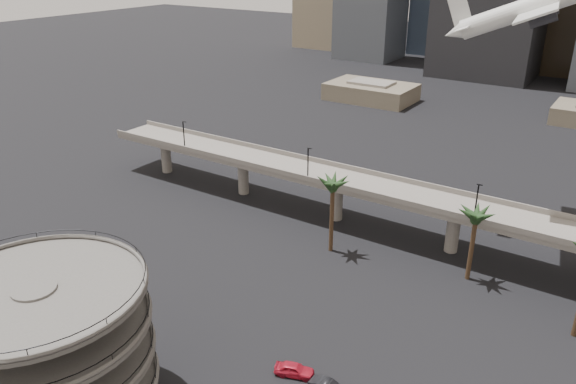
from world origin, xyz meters
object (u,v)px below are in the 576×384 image
Objects in this scene: airborne_jet at (544,4)px; car_a at (294,370)px; parking_ramp at (45,341)px; overpass at (393,197)px.

car_a is at bearing -110.12° from airborne_jet.
airborne_jet reaches higher than car_a.
parking_ramp is 4.64× the size of car_a.
parking_ramp is 0.72× the size of airborne_jet.
car_a is (5.29, -39.73, -6.52)m from overpass.
parking_ramp is 85.01m from airborne_jet.
overpass is 4.21× the size of airborne_jet.
car_a is (18.29, 19.26, -9.02)m from parking_ramp.
overpass is at bearing -145.44° from airborne_jet.
parking_ramp is at bearing 117.23° from car_a.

